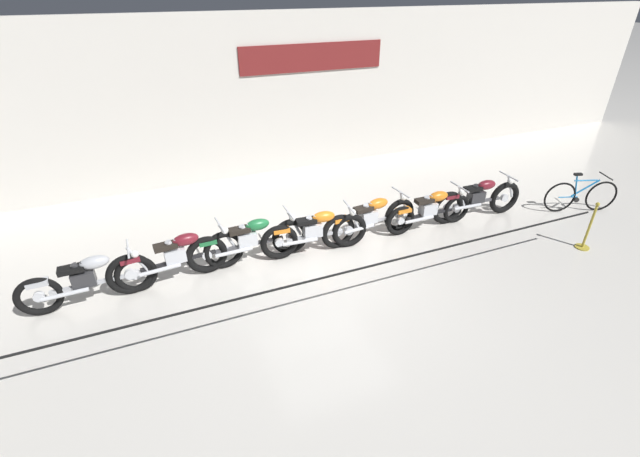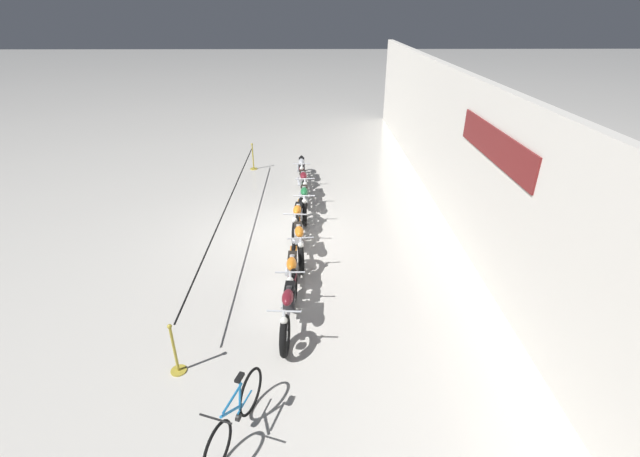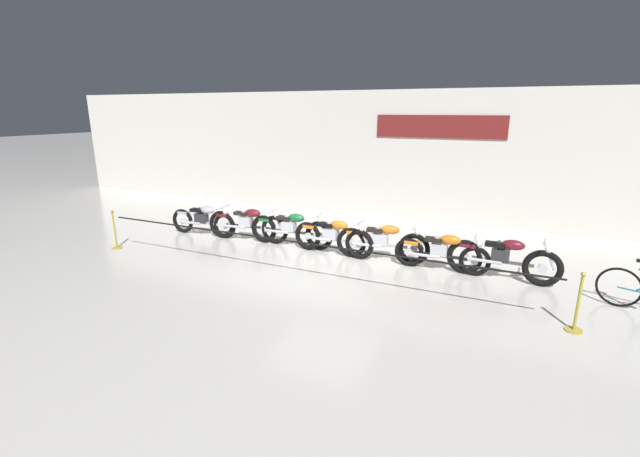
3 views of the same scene
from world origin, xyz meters
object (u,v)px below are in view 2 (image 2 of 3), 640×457
object	(u,v)px
motorcycle_orange_3	(298,218)
motorcycle_orange_4	(299,240)
motorcycle_silver_0	(302,169)
motorcycle_maroon_1	(303,183)
stanchion_mid_left	(176,356)
motorcycle_green_2	(304,199)
stanchion_far_left	(236,189)
motorcycle_maroon_6	(289,306)
motorcycle_orange_5	(292,271)
bicycle	(235,417)

from	to	relation	value
motorcycle_orange_3	motorcycle_orange_4	size ratio (longest dim) A/B	0.97
motorcycle_silver_0	motorcycle_orange_4	world-z (taller)	motorcycle_orange_4
motorcycle_maroon_1	stanchion_mid_left	bearing A→B (deg)	-14.62
motorcycle_green_2	stanchion_mid_left	size ratio (longest dim) A/B	2.32
motorcycle_orange_4	stanchion_mid_left	distance (m)	4.42
stanchion_far_left	stanchion_mid_left	bearing A→B (deg)	0.00
motorcycle_green_2	motorcycle_silver_0	bearing A→B (deg)	-176.85
motorcycle_silver_0	motorcycle_maroon_1	bearing A→B (deg)	3.52
motorcycle_green_2	stanchion_mid_left	world-z (taller)	stanchion_mid_left
motorcycle_maroon_6	motorcycle_orange_5	bearing A→B (deg)	179.90
motorcycle_silver_0	motorcycle_orange_4	bearing A→B (deg)	0.75
motorcycle_maroon_6	stanchion_mid_left	distance (m)	2.27
motorcycle_maroon_1	motorcycle_green_2	xyz separation A→B (m)	(1.33, 0.06, -0.01)
motorcycle_maroon_1	motorcycle_orange_3	bearing A→B (deg)	-1.89
stanchion_far_left	motorcycle_orange_3	bearing A→B (deg)	51.73
motorcycle_orange_3	bicycle	xyz separation A→B (m)	(6.50, -0.71, -0.07)
motorcycle_green_2	bicycle	distance (m)	7.84
bicycle	motorcycle_orange_4	bearing A→B (deg)	171.59
motorcycle_silver_0	motorcycle_green_2	bearing A→B (deg)	3.15
motorcycle_silver_0	stanchion_mid_left	bearing A→B (deg)	-11.82
stanchion_mid_left	motorcycle_silver_0	bearing A→B (deg)	168.18
bicycle	motorcycle_maroon_1	bearing A→B (deg)	175.04
motorcycle_green_2	bicycle	world-z (taller)	bicycle
motorcycle_maroon_1	motorcycle_maroon_6	world-z (taller)	motorcycle_maroon_1
motorcycle_maroon_1	motorcycle_orange_5	xyz separation A→B (m)	(5.33, -0.13, -0.03)
motorcycle_silver_0	motorcycle_maroon_1	size ratio (longest dim) A/B	0.90
motorcycle_orange_3	stanchion_mid_left	world-z (taller)	stanchion_mid_left
motorcycle_silver_0	motorcycle_green_2	world-z (taller)	motorcycle_green_2
stanchion_far_left	stanchion_mid_left	distance (m)	6.76
motorcycle_orange_3	motorcycle_maroon_6	bearing A→B (deg)	-0.66
motorcycle_orange_4	motorcycle_maroon_1	bearing A→B (deg)	179.70
motorcycle_green_2	motorcycle_orange_4	world-z (taller)	motorcycle_green_2
motorcycle_green_2	motorcycle_orange_5	size ratio (longest dim) A/B	1.14
motorcycle_silver_0	motorcycle_orange_5	bearing A→B (deg)	-0.32
motorcycle_maroon_1	motorcycle_orange_3	size ratio (longest dim) A/B	1.11
motorcycle_maroon_1	motorcycle_green_2	bearing A→B (deg)	2.74
motorcycle_orange_4	stanchion_far_left	bearing A→B (deg)	-144.33
motorcycle_silver_0	motorcycle_maroon_6	distance (m)	8.10
motorcycle_orange_4	bicycle	size ratio (longest dim) A/B	1.35
motorcycle_orange_3	motorcycle_orange_5	xyz separation A→B (m)	(2.70, -0.04, -0.01)
motorcycle_orange_4	stanchion_far_left	xyz separation A→B (m)	(-2.82, -2.02, 0.26)
motorcycle_green_2	motorcycle_orange_4	distance (m)	2.57
stanchion_mid_left	motorcycle_green_2	bearing A→B (deg)	162.04
motorcycle_silver_0	motorcycle_green_2	size ratio (longest dim) A/B	0.91
stanchion_far_left	motorcycle_orange_4	bearing A→B (deg)	35.67
motorcycle_orange_4	bicycle	xyz separation A→B (m)	(5.22, -0.77, -0.07)
motorcycle_silver_0	motorcycle_maroon_6	bearing A→B (deg)	-0.29
motorcycle_orange_5	stanchion_far_left	bearing A→B (deg)	-155.75
motorcycle_orange_4	stanchion_far_left	distance (m)	3.48
motorcycle_orange_3	motorcycle_orange_4	bearing A→B (deg)	2.96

